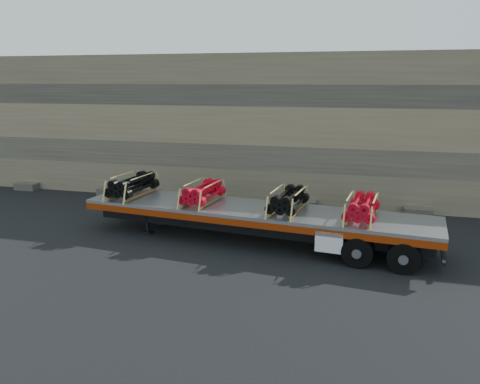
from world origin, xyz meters
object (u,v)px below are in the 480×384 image
object	(u,v)px
bundle_front	(133,186)
trailer	(254,225)
bundle_midfront	(203,193)
bundle_rear	(362,208)
bundle_midrear	(288,201)

from	to	relation	value
bundle_front	trailer	bearing A→B (deg)	-0.00
bundle_midfront	bundle_rear	distance (m)	5.84
bundle_front	bundle_midrear	size ratio (longest dim) A/B	1.06
trailer	bundle_rear	distance (m)	3.93
bundle_front	bundle_rear	xyz separation A→B (m)	(8.87, -0.99, -0.04)
trailer	bundle_front	xyz separation A→B (m)	(-5.09, 0.57, 1.04)
bundle_front	bundle_midfront	distance (m)	3.08
bundle_midfront	bundle_rear	bearing A→B (deg)	0.00
bundle_front	bundle_midfront	bearing A→B (deg)	-0.00
trailer	bundle_rear	world-z (taller)	bundle_rear
trailer	bundle_rear	size ratio (longest dim) A/B	6.38
bundle_midfront	trailer	bearing A→B (deg)	0.00
bundle_front	bundle_rear	bearing A→B (deg)	-0.00
trailer	bundle_front	world-z (taller)	bundle_front
trailer	bundle_midrear	xyz separation A→B (m)	(1.27, -0.14, 1.02)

